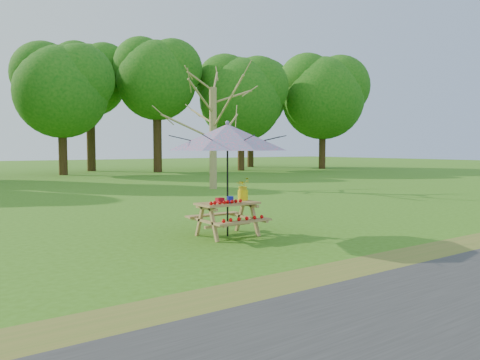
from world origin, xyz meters
TOP-DOWN VIEW (x-y plane):
  - ground at (0.00, 0.00)m, footprint 120.00×120.00m
  - road at (0.00, -5.00)m, footprint 120.00×4.00m
  - drygrass_strip at (0.00, -2.80)m, footprint 120.00×1.20m
  - bare_tree at (6.55, 9.69)m, footprint 5.86×5.86m
  - picnic_table at (1.19, 0.50)m, footprint 1.20×1.32m
  - patio_umbrella at (1.19, 0.50)m, footprint 2.76×2.76m
  - produce_bins at (1.12, 0.50)m, footprint 0.30×0.41m
  - tomatoes_row at (1.04, 0.32)m, footprint 0.77×0.13m
  - flower_bucket at (1.66, 0.63)m, footprint 0.34×0.32m

SIDE VIEW (x-z plane):
  - ground at x=0.00m, z-range 0.00..0.00m
  - drygrass_strip at x=0.00m, z-range 0.00..0.01m
  - road at x=0.00m, z-range 0.00..0.01m
  - picnic_table at x=1.19m, z-range -0.01..0.66m
  - tomatoes_row at x=1.04m, z-range 0.67..0.74m
  - produce_bins at x=1.12m, z-range 0.66..0.79m
  - flower_bucket at x=1.66m, z-range 0.68..1.15m
  - patio_umbrella at x=1.19m, z-range 0.81..3.08m
  - bare_tree at x=6.55m, z-range 1.06..10.93m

